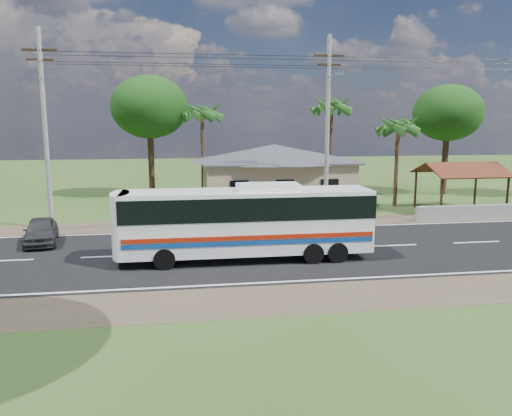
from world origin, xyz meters
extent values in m
plane|color=#2A4819|center=(0.00, 0.00, 0.00)|extent=(120.00, 120.00, 0.00)
cube|color=black|center=(0.00, 0.00, 0.01)|extent=(120.00, 10.00, 0.02)
cube|color=brown|center=(0.00, 6.50, 0.01)|extent=(120.00, 3.00, 0.01)
cube|color=brown|center=(0.00, -6.50, 0.01)|extent=(120.00, 3.00, 0.01)
cube|color=silver|center=(0.00, 4.70, 0.03)|extent=(120.00, 0.15, 0.01)
cube|color=silver|center=(0.00, -4.70, 0.03)|extent=(120.00, 0.15, 0.01)
cube|color=silver|center=(0.00, 0.00, 0.03)|extent=(120.00, 0.15, 0.01)
cube|color=tan|center=(1.00, 13.00, 1.60)|extent=(10.00, 8.00, 3.20)
cube|color=#4C4F54|center=(1.00, 13.00, 3.25)|extent=(10.60, 8.60, 0.10)
pyramid|color=#4C4F54|center=(1.00, 13.00, 4.40)|extent=(12.40, 10.00, 1.20)
cube|color=black|center=(-2.00, 8.98, 1.70)|extent=(1.20, 0.08, 1.20)
cube|color=black|center=(1.00, 8.98, 1.70)|extent=(1.20, 0.08, 1.20)
cube|color=black|center=(4.00, 8.98, 1.70)|extent=(1.20, 0.08, 1.20)
cylinder|color=#352413|center=(10.70, 6.70, 1.30)|extent=(0.16, 0.16, 2.60)
cylinder|color=#352413|center=(10.70, 10.30, 1.30)|extent=(0.16, 0.16, 2.60)
cylinder|color=#352413|center=(15.30, 6.70, 1.30)|extent=(0.16, 0.16, 2.60)
cylinder|color=#352413|center=(15.30, 10.30, 1.30)|extent=(0.16, 0.16, 2.60)
cube|color=brown|center=(13.00, 7.40, 2.90)|extent=(5.20, 2.28, 0.90)
cube|color=brown|center=(13.00, 9.60, 2.90)|extent=(5.20, 2.28, 0.90)
cube|color=#352413|center=(13.00, 8.50, 3.25)|extent=(5.20, 0.12, 0.12)
cube|color=#9E9E99|center=(12.00, 5.60, 0.45)|extent=(7.00, 0.30, 0.90)
cylinder|color=#9E9E99|center=(-13.00, 6.50, 5.50)|extent=(0.26, 0.26, 11.00)
cube|color=#352413|center=(-13.00, 6.50, 9.80)|extent=(1.80, 0.12, 0.12)
cube|color=#352413|center=(-13.00, 6.50, 9.30)|extent=(1.40, 0.10, 0.10)
cylinder|color=#9E9E99|center=(3.00, 6.50, 5.50)|extent=(0.26, 0.26, 11.00)
cube|color=#352413|center=(3.00, 6.50, 9.80)|extent=(1.80, 0.12, 0.12)
cube|color=#352413|center=(3.00, 6.50, 9.30)|extent=(1.40, 0.10, 0.10)
cylinder|color=gray|center=(3.00, 5.50, 8.60)|extent=(0.08, 2.00, 0.08)
cube|color=gray|center=(3.00, 4.50, 8.60)|extent=(0.50, 0.18, 0.12)
cylinder|color=black|center=(-5.00, 6.50, 9.60)|extent=(16.00, 0.02, 0.02)
cylinder|color=black|center=(10.50, 6.50, 9.60)|extent=(15.00, 0.02, 0.02)
cylinder|color=#47301E|center=(9.50, 11.00, 3.00)|extent=(0.28, 0.28, 6.00)
cylinder|color=#47301E|center=(6.00, 15.50, 3.75)|extent=(0.28, 0.28, 7.50)
cylinder|color=#47301E|center=(-4.00, 16.00, 3.50)|extent=(0.28, 0.28, 7.00)
cylinder|color=#47301E|center=(-8.00, 18.00, 2.97)|extent=(0.50, 0.50, 5.95)
ellipsoid|color=#173C10|center=(-8.00, 18.00, 7.15)|extent=(6.00, 6.00, 4.92)
cylinder|color=#47301E|center=(16.00, 16.00, 2.80)|extent=(0.50, 0.50, 5.60)
ellipsoid|color=#173C10|center=(16.00, 16.00, 6.72)|extent=(5.60, 5.60, 4.59)
cube|color=white|center=(-2.86, -1.35, 1.75)|extent=(10.81, 2.31, 2.70)
cube|color=black|center=(-2.86, -1.35, 2.43)|extent=(10.85, 2.36, 0.99)
cube|color=black|center=(-8.26, -1.32, 2.11)|extent=(0.12, 2.07, 1.62)
cube|color=#9F1D09|center=(-2.87, -2.50, 1.26)|extent=(10.62, 0.09, 0.20)
cube|color=navy|center=(-2.87, -2.50, 1.03)|extent=(10.62, 0.09, 0.20)
cube|color=white|center=(-1.96, -1.36, 3.24)|extent=(2.71, 1.45, 0.27)
cylinder|color=black|center=(-6.47, -2.37, 0.45)|extent=(0.90, 0.32, 0.90)
cylinder|color=black|center=(-6.45, -0.30, 0.45)|extent=(0.90, 0.32, 0.90)
cylinder|color=black|center=(-0.17, -2.40, 0.45)|extent=(0.90, 0.32, 0.90)
cylinder|color=black|center=(-0.16, -0.33, 0.45)|extent=(0.90, 0.32, 0.90)
cylinder|color=black|center=(0.91, -2.41, 0.45)|extent=(0.90, 0.32, 0.90)
cylinder|color=black|center=(0.92, -0.34, 0.45)|extent=(0.90, 0.32, 0.90)
imported|color=black|center=(2.98, 7.21, 0.42)|extent=(1.69, 1.14, 0.84)
imported|color=#292A2B|center=(-12.70, 3.13, 0.65)|extent=(2.17, 4.00, 1.29)
camera|label=1|loc=(-5.72, -22.56, 6.07)|focal=35.00mm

